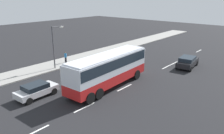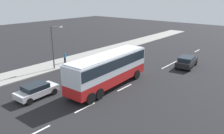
# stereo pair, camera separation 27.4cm
# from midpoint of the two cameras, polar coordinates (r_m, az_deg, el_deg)

# --- Properties ---
(ground_plane) EXTENTS (120.00, 120.00, 0.00)m
(ground_plane) POSITION_cam_midpoint_polar(r_m,az_deg,el_deg) (25.50, 0.28, -3.58)
(ground_plane) COLOR black
(sidewalk_curb) EXTENTS (80.00, 4.00, 0.15)m
(sidewalk_curb) POSITION_cam_midpoint_polar(r_m,az_deg,el_deg) (32.42, -13.21, 0.81)
(sidewalk_curb) COLOR gray
(sidewalk_curb) RESTS_ON ground_plane
(lane_centreline) EXTENTS (39.91, 0.16, 0.01)m
(lane_centreline) POSITION_cam_midpoint_polar(r_m,az_deg,el_deg) (24.87, 5.66, -4.24)
(lane_centreline) COLOR white
(lane_centreline) RESTS_ON ground_plane
(coach_bus) EXTENTS (10.78, 3.08, 3.57)m
(coach_bus) POSITION_cam_midpoint_polar(r_m,az_deg,el_deg) (23.22, -0.56, 0.01)
(coach_bus) COLOR red
(coach_bus) RESTS_ON ground_plane
(car_silver_hatch) EXTENTS (4.10, 1.99, 1.34)m
(car_silver_hatch) POSITION_cam_midpoint_polar(r_m,az_deg,el_deg) (22.52, -18.48, -5.58)
(car_silver_hatch) COLOR silver
(car_silver_hatch) RESTS_ON ground_plane
(car_black_sedan) EXTENTS (4.76, 2.45, 1.48)m
(car_black_sedan) POSITION_cam_midpoint_polar(r_m,az_deg,el_deg) (31.82, 19.04, 1.33)
(car_black_sedan) COLOR black
(car_black_sedan) RESTS_ON ground_plane
(pedestrian_near_curb) EXTENTS (0.32, 0.32, 1.56)m
(pedestrian_near_curb) POSITION_cam_midpoint_polar(r_m,az_deg,el_deg) (32.34, -11.59, 2.66)
(pedestrian_near_curb) COLOR black
(pedestrian_near_curb) RESTS_ON sidewalk_curb
(street_lamp) EXTENTS (1.82, 0.24, 5.52)m
(street_lamp) POSITION_cam_midpoint_polar(r_m,az_deg,el_deg) (29.69, -14.26, 5.83)
(street_lamp) COLOR #47474C
(street_lamp) RESTS_ON sidewalk_curb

